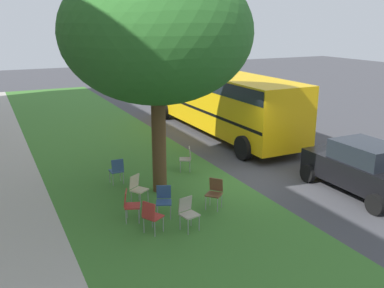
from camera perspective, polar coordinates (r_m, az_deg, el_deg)
name	(u,v)px	position (r m, az deg, el deg)	size (l,w,h in m)	color
ground	(247,181)	(14.66, 7.27, -4.91)	(80.00, 80.00, 0.00)	#424247
grass_verge	(159,197)	(13.28, -4.47, -7.10)	(48.00, 6.00, 0.01)	#3D752D
sidewalk_strip	(3,226)	(12.53, -23.81, -10.00)	(48.00, 2.80, 0.01)	#ADA89E
street_tree	(157,33)	(12.80, -4.74, 14.45)	(5.60, 5.60, 6.96)	brown
chair_0	(164,199)	(11.88, -3.77, -7.28)	(0.55, 0.54, 0.88)	#335184
chair_1	(215,191)	(12.38, 3.05, -6.27)	(0.59, 0.59, 0.88)	brown
chair_2	(187,157)	(15.35, -0.66, -1.75)	(0.55, 0.56, 0.88)	#ADA393
chair_3	(188,211)	(11.13, -0.56, -8.91)	(0.50, 0.49, 0.88)	#ADA393
chair_4	(130,203)	(11.70, -8.30, -7.81)	(0.54, 0.54, 0.88)	#B7332D
chair_5	(137,187)	(12.75, -7.28, -5.70)	(0.58, 0.57, 0.88)	beige
chair_6	(117,169)	(14.34, -9.97, -3.32)	(0.43, 0.43, 0.88)	#335184
chair_7	(151,215)	(10.98, -5.42, -9.35)	(0.56, 0.57, 0.88)	#B7332D
parked_car	(362,167)	(14.34, 21.68, -2.90)	(3.70, 1.92, 1.65)	black
school_bus	(221,97)	(20.39, 3.87, 6.27)	(10.40, 2.80, 2.88)	yellow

